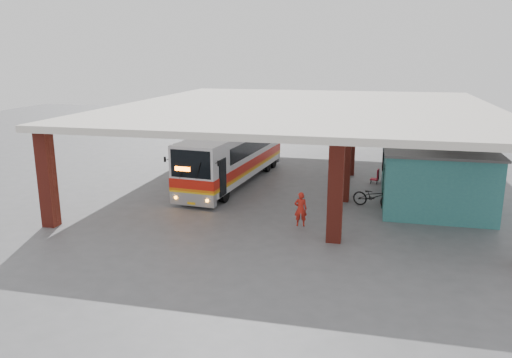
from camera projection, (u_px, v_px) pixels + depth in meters
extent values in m
plane|color=#515154|center=(276.00, 214.00, 24.09)|extent=(90.00, 90.00, 0.00)
cube|color=maroon|center=(336.00, 190.00, 20.06)|extent=(0.60, 0.60, 4.35)
cube|color=maroon|center=(345.00, 160.00, 25.72)|extent=(0.60, 0.60, 4.35)
cube|color=maroon|center=(351.00, 141.00, 31.38)|extent=(0.60, 0.60, 4.35)
cube|color=maroon|center=(47.00, 179.00, 21.90)|extent=(0.60, 0.60, 4.35)
cube|color=maroon|center=(204.00, 119.00, 41.72)|extent=(0.60, 0.60, 4.35)
cube|color=maroon|center=(451.00, 127.00, 37.37)|extent=(0.60, 0.60, 4.35)
cube|color=beige|center=(307.00, 107.00, 29.01)|extent=(21.00, 23.00, 0.30)
cube|color=#2C6B6E|center=(433.00, 173.00, 25.83)|extent=(5.00, 8.00, 3.00)
cube|color=#4D4D4D|center=(436.00, 144.00, 25.45)|extent=(5.20, 8.20, 0.12)
cube|color=#133530|center=(383.00, 186.00, 25.08)|extent=(0.08, 0.95, 2.10)
cube|color=black|center=(383.00, 159.00, 27.73)|extent=(0.08, 1.20, 1.00)
cube|color=black|center=(383.00, 159.00, 27.74)|extent=(0.04, 1.30, 1.10)
cube|color=silver|center=(234.00, 153.00, 29.52)|extent=(3.50, 11.60, 2.67)
cube|color=silver|center=(227.00, 131.00, 28.30)|extent=(1.42, 2.95, 0.24)
cube|color=gray|center=(193.00, 199.00, 24.76)|extent=(2.43, 0.62, 0.67)
cube|color=red|center=(234.00, 161.00, 29.65)|extent=(3.54, 11.61, 0.48)
cube|color=#D6670B|center=(234.00, 166.00, 29.72)|extent=(3.54, 11.61, 0.12)
cube|color=gold|center=(234.00, 168.00, 29.75)|extent=(3.54, 11.61, 0.10)
cube|color=black|center=(191.00, 164.00, 24.20)|extent=(2.13, 0.31, 1.38)
cube|color=black|center=(220.00, 142.00, 30.48)|extent=(0.90, 8.53, 0.86)
cube|color=black|center=(257.00, 144.00, 29.73)|extent=(0.90, 8.53, 0.86)
cube|color=#FF5905|center=(182.00, 169.00, 24.35)|extent=(0.81, 0.13, 0.21)
sphere|color=orange|center=(176.00, 197.00, 24.84)|extent=(0.17, 0.17, 0.17)
sphere|color=orange|center=(207.00, 201.00, 24.30)|extent=(0.17, 0.17, 0.17)
cube|color=gold|center=(191.00, 203.00, 24.61)|extent=(0.43, 0.07, 0.11)
cylinder|color=black|center=(189.00, 190.00, 26.50)|extent=(0.40, 0.98, 0.95)
cylinder|color=black|center=(224.00, 193.00, 25.87)|extent=(0.40, 0.98, 0.95)
cylinder|color=black|center=(238.00, 162.00, 33.22)|extent=(0.40, 0.98, 0.95)
cylinder|color=black|center=(267.00, 164.00, 32.59)|extent=(0.40, 0.98, 0.95)
cylinder|color=black|center=(244.00, 159.00, 34.36)|extent=(0.40, 0.98, 0.95)
cylinder|color=black|center=(272.00, 161.00, 33.72)|extent=(0.40, 0.98, 0.95)
imported|color=black|center=(374.00, 196.00, 24.97)|extent=(2.28, 1.38, 1.13)
imported|color=red|center=(301.00, 209.00, 22.22)|extent=(0.62, 0.45, 1.57)
cube|color=#AF1222|center=(374.00, 179.00, 29.66)|extent=(0.54, 0.54, 0.07)
cube|color=#AF1222|center=(378.00, 175.00, 29.51)|extent=(0.15, 0.46, 0.66)
cylinder|color=black|center=(370.00, 182.00, 29.61)|extent=(0.03, 0.03, 0.22)
cylinder|color=black|center=(377.00, 183.00, 29.46)|extent=(0.03, 0.03, 0.22)
cylinder|color=black|center=(372.00, 181.00, 29.94)|extent=(0.03, 0.03, 0.22)
cylinder|color=black|center=(378.00, 181.00, 29.79)|extent=(0.03, 0.03, 0.22)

